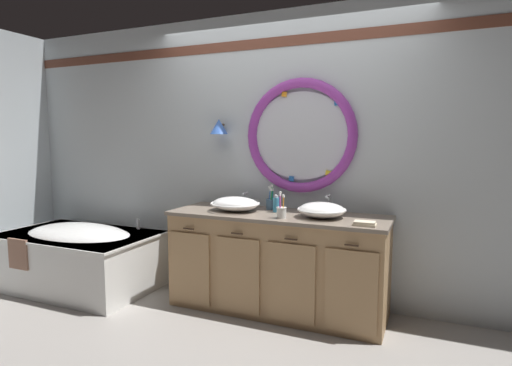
{
  "coord_description": "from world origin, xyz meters",
  "views": [
    {
      "loc": [
        1.27,
        -3.0,
        1.48
      ],
      "look_at": [
        -0.14,
        0.25,
        1.09
      ],
      "focal_mm": 29.11,
      "sensor_mm": 36.0,
      "label": 1
    }
  ],
  "objects_px": {
    "toothbrush_holder_right": "(281,212)",
    "soap_dispenser": "(276,204)",
    "sink_basin_left": "(235,204)",
    "toothbrush_holder_left": "(271,203)",
    "sink_basin_right": "(322,210)",
    "bathtub": "(79,254)",
    "folded_hand_towel": "(365,224)"
  },
  "relations": [
    {
      "from": "bathtub",
      "to": "toothbrush_holder_right",
      "type": "xyz_separation_m",
      "value": [
        2.09,
        0.08,
        0.56
      ]
    },
    {
      "from": "sink_basin_right",
      "to": "toothbrush_holder_left",
      "type": "relative_size",
      "value": 1.77
    },
    {
      "from": "bathtub",
      "to": "folded_hand_towel",
      "type": "relative_size",
      "value": 9.31
    },
    {
      "from": "toothbrush_holder_right",
      "to": "soap_dispenser",
      "type": "height_order",
      "value": "toothbrush_holder_right"
    },
    {
      "from": "toothbrush_holder_left",
      "to": "sink_basin_left",
      "type": "bearing_deg",
      "value": -143.46
    },
    {
      "from": "bathtub",
      "to": "folded_hand_towel",
      "type": "distance_m",
      "value": 2.8
    },
    {
      "from": "sink_basin_left",
      "to": "toothbrush_holder_left",
      "type": "relative_size",
      "value": 1.97
    },
    {
      "from": "toothbrush_holder_left",
      "to": "soap_dispenser",
      "type": "xyz_separation_m",
      "value": [
        0.09,
        -0.11,
        0.01
      ]
    },
    {
      "from": "folded_hand_towel",
      "to": "soap_dispenser",
      "type": "bearing_deg",
      "value": 161.94
    },
    {
      "from": "sink_basin_left",
      "to": "bathtub",
      "type": "bearing_deg",
      "value": -171.69
    },
    {
      "from": "sink_basin_right",
      "to": "folded_hand_towel",
      "type": "distance_m",
      "value": 0.41
    },
    {
      "from": "sink_basin_left",
      "to": "sink_basin_right",
      "type": "xyz_separation_m",
      "value": [
        0.77,
        -0.0,
        -0.0
      ]
    },
    {
      "from": "sink_basin_right",
      "to": "folded_hand_towel",
      "type": "relative_size",
      "value": 2.38
    },
    {
      "from": "toothbrush_holder_left",
      "to": "folded_hand_towel",
      "type": "relative_size",
      "value": 1.34
    },
    {
      "from": "soap_dispenser",
      "to": "folded_hand_towel",
      "type": "distance_m",
      "value": 0.83
    },
    {
      "from": "sink_basin_left",
      "to": "sink_basin_right",
      "type": "bearing_deg",
      "value": -0.0
    },
    {
      "from": "sink_basin_right",
      "to": "bathtub",
      "type": "bearing_deg",
      "value": -174.36
    },
    {
      "from": "soap_dispenser",
      "to": "folded_hand_towel",
      "type": "bearing_deg",
      "value": -18.06
    },
    {
      "from": "toothbrush_holder_right",
      "to": "folded_hand_towel",
      "type": "relative_size",
      "value": 1.29
    },
    {
      "from": "toothbrush_holder_left",
      "to": "toothbrush_holder_right",
      "type": "height_order",
      "value": "toothbrush_holder_left"
    },
    {
      "from": "sink_basin_left",
      "to": "soap_dispenser",
      "type": "height_order",
      "value": "soap_dispenser"
    },
    {
      "from": "toothbrush_holder_right",
      "to": "soap_dispenser",
      "type": "distance_m",
      "value": 0.27
    },
    {
      "from": "sink_basin_right",
      "to": "soap_dispenser",
      "type": "distance_m",
      "value": 0.43
    },
    {
      "from": "bathtub",
      "to": "sink_basin_right",
      "type": "xyz_separation_m",
      "value": [
        2.38,
        0.23,
        0.57
      ]
    },
    {
      "from": "soap_dispenser",
      "to": "folded_hand_towel",
      "type": "height_order",
      "value": "soap_dispenser"
    },
    {
      "from": "sink_basin_right",
      "to": "toothbrush_holder_right",
      "type": "height_order",
      "value": "toothbrush_holder_right"
    },
    {
      "from": "sink_basin_left",
      "to": "toothbrush_holder_left",
      "type": "distance_m",
      "value": 0.33
    },
    {
      "from": "toothbrush_holder_left",
      "to": "toothbrush_holder_right",
      "type": "distance_m",
      "value": 0.42
    },
    {
      "from": "sink_basin_right",
      "to": "soap_dispenser",
      "type": "bearing_deg",
      "value": 169.05
    },
    {
      "from": "toothbrush_holder_right",
      "to": "folded_hand_towel",
      "type": "xyz_separation_m",
      "value": [
        0.65,
        -0.02,
        -0.04
      ]
    },
    {
      "from": "sink_basin_right",
      "to": "toothbrush_holder_right",
      "type": "distance_m",
      "value": 0.33
    },
    {
      "from": "bathtub",
      "to": "soap_dispenser",
      "type": "height_order",
      "value": "soap_dispenser"
    }
  ]
}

